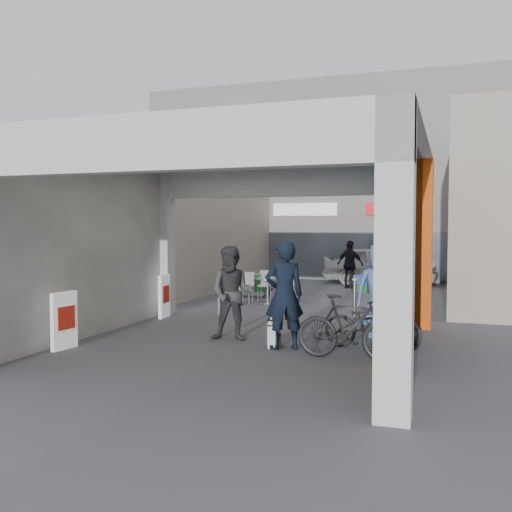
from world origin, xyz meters
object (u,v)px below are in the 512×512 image
at_px(produce_stand, 253,287).
at_px(man_crates, 350,264).
at_px(man_with_dog, 284,295).
at_px(man_back_turned, 232,293).
at_px(bicycle_rear, 350,328).
at_px(bicycle_front, 372,324).
at_px(white_van, 380,265).
at_px(cafe_set, 267,291).
at_px(border_collie, 274,334).
at_px(man_elderly, 380,290).

bearing_deg(produce_stand, man_crates, 58.27).
distance_m(produce_stand, man_with_dog, 7.40).
relative_size(man_back_turned, bicycle_rear, 1.02).
bearing_deg(man_back_turned, bicycle_front, -9.72).
distance_m(bicycle_front, white_van, 11.47).
distance_m(cafe_set, produce_stand, 1.25).
xyz_separation_m(man_crates, bicycle_rear, (1.76, -10.47, -0.30)).
relative_size(produce_stand, man_with_dog, 0.57).
xyz_separation_m(cafe_set, bicycle_front, (3.62, -5.34, 0.14)).
distance_m(produce_stand, white_van, 6.00).
xyz_separation_m(man_with_dog, man_crates, (-0.55, 10.01, -0.12)).
bearing_deg(man_with_dog, bicycle_rear, 130.70).
relative_size(man_crates, bicycle_front, 0.97).
xyz_separation_m(man_crates, white_van, (0.78, 1.82, -0.12)).
relative_size(man_back_turned, white_van, 0.43).
height_order(man_crates, white_van, man_crates).
height_order(border_collie, man_crates, man_crates).
height_order(cafe_set, man_crates, man_crates).
bearing_deg(man_elderly, man_back_turned, -169.03).
distance_m(border_collie, man_elderly, 2.42).
bearing_deg(white_van, man_crates, 153.50).
distance_m(border_collie, man_with_dog, 0.72).
bearing_deg(cafe_set, bicycle_front, -55.83).
height_order(man_with_dog, white_van, man_with_dog).
bearing_deg(man_back_turned, man_with_dog, -30.08).
bearing_deg(man_crates, bicycle_front, 119.45).
bearing_deg(border_collie, man_crates, 75.79).
height_order(bicycle_front, white_van, white_van).
relative_size(produce_stand, man_elderly, 0.59).
xyz_separation_m(produce_stand, man_elderly, (4.36, -5.09, 0.63)).
relative_size(produce_stand, bicycle_front, 0.63).
bearing_deg(white_van, man_back_turned, 170.01).
distance_m(cafe_set, border_collie, 6.10).
height_order(man_with_dog, man_elderly, man_with_dog).
xyz_separation_m(border_collie, bicycle_rear, (1.40, -0.45, 0.28)).
xyz_separation_m(border_collie, man_back_turned, (-0.93, 0.41, 0.64)).
distance_m(man_back_turned, white_van, 11.51).
height_order(man_crates, bicycle_rear, man_crates).
bearing_deg(cafe_set, produce_stand, 127.37).
distance_m(man_with_dog, white_van, 11.84).
relative_size(man_elderly, bicycle_rear, 1.05).
distance_m(cafe_set, man_with_dog, 6.20).
bearing_deg(man_elderly, cafe_set, 115.95).
xyz_separation_m(produce_stand, border_collie, (2.74, -6.76, -0.04)).
xyz_separation_m(man_with_dog, man_back_turned, (-1.12, 0.40, -0.06)).
xyz_separation_m(cafe_set, border_collie, (1.99, -5.77, -0.06)).
bearing_deg(white_van, cafe_set, 155.10).
relative_size(border_collie, man_back_turned, 0.35).
xyz_separation_m(man_back_turned, bicycle_rear, (2.33, -0.86, -0.36)).
bearing_deg(man_back_turned, border_collie, -33.79).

